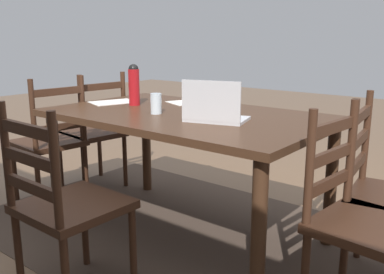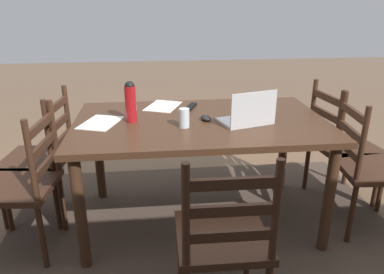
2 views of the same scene
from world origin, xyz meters
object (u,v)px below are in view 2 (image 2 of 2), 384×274
Objects in this scene: chair_right_near at (41,158)px; drinking_glass at (184,118)px; water_bottle at (131,101)px; laptop at (248,116)px; dining_table at (200,132)px; chair_far_head at (223,239)px; chair_left_far at (368,167)px; chair_right_far at (24,185)px; computer_mouse at (206,118)px; tv_remote at (191,107)px; chair_left_near at (340,145)px.

drinking_glass is (-1.00, 0.32, 0.37)m from chair_right_near.
laptop is at bearing 169.74° from water_bottle.
laptop is 0.76m from water_bottle.
dining_table is 1.76× the size of chair_right_near.
water_bottle is (0.75, -0.14, 0.08)m from laptop.
water_bottle is at bearing -62.95° from chair_far_head.
drinking_glass reaches higher than dining_table.
chair_right_far is (2.25, 0.01, 0.00)m from chair_left_far.
chair_right_near is at bearing -23.37° from computer_mouse.
water_bottle reaches higher than computer_mouse.
chair_right_far is 1.00× the size of chair_right_near.
tv_remote is (-0.08, -0.41, -0.05)m from drinking_glass.
dining_table is 9.81× the size of tv_remote.
chair_left_near is at bearing -169.93° from chair_right_far.
computer_mouse is (-1.16, -0.19, 0.33)m from chair_right_far.
chair_right_far reaches higher than computer_mouse.
tv_remote is (1.16, -0.48, 0.32)m from chair_left_far.
chair_left_near is 0.96m from laptop.
chair_far_head is at bearing 136.49° from chair_right_near.
chair_right_near and chair_left_near have the same top height.
chair_left_far is at bearing 174.68° from laptop.
chair_left_far is at bearing -179.79° from chair_right_far.
dining_table is 1.76× the size of chair_left_far.
chair_far_head reaches higher than computer_mouse.
dining_table is 13.83× the size of drinking_glass.
chair_left_far is 9.50× the size of computer_mouse.
drinking_glass is at bearing -175.79° from chair_right_far.
chair_left_near reaches higher than tv_remote.
chair_right_far is at bearing -30.72° from chair_far_head.
chair_left_near is (-2.25, -0.40, 0.00)m from chair_right_far.
computer_mouse is (0.26, -0.11, -0.04)m from laptop.
chair_far_head is 1.00× the size of chair_right_far.
chair_far_head is 9.50× the size of computer_mouse.
laptop is (-1.42, -0.09, 0.37)m from chair_right_far.
chair_right_near is (2.25, -0.39, 0.00)m from chair_left_far.
chair_left_far is (-1.12, 0.20, -0.23)m from dining_table.
chair_far_head is at bearing 68.65° from laptop.
chair_right_near is 1.50m from laptop.
tv_remote is at bearing -50.45° from laptop.
tv_remote is (0.04, -0.28, 0.10)m from dining_table.
chair_far_head is 0.89m from laptop.
chair_right_near is (0.00, -0.40, 0.00)m from chair_right_far.
chair_left_far and chair_right_near have the same top height.
computer_mouse is (-0.03, 0.01, 0.11)m from dining_table.
chair_right_far reaches higher than drinking_glass.
water_bottle is 0.50m from computer_mouse.
tv_remote is at bearing -89.87° from computer_mouse.
drinking_glass is 1.21× the size of computer_mouse.
chair_left_near is 3.53× the size of water_bottle.
computer_mouse is at bearing 10.75° from chair_left_near.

